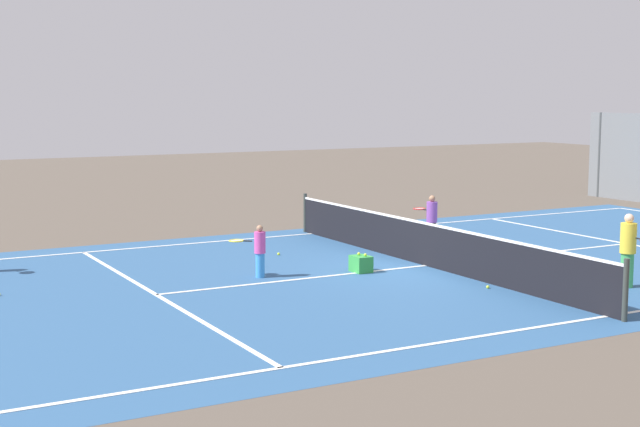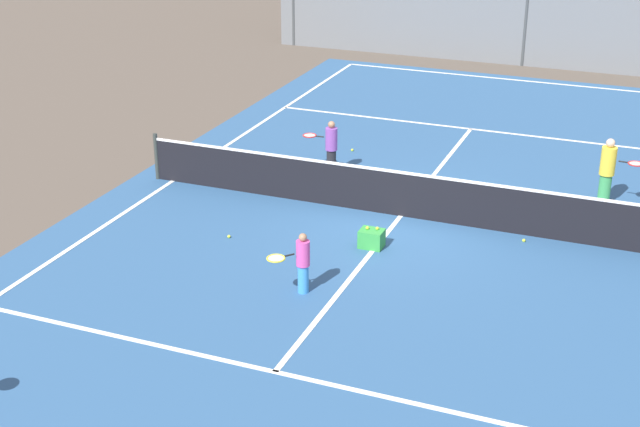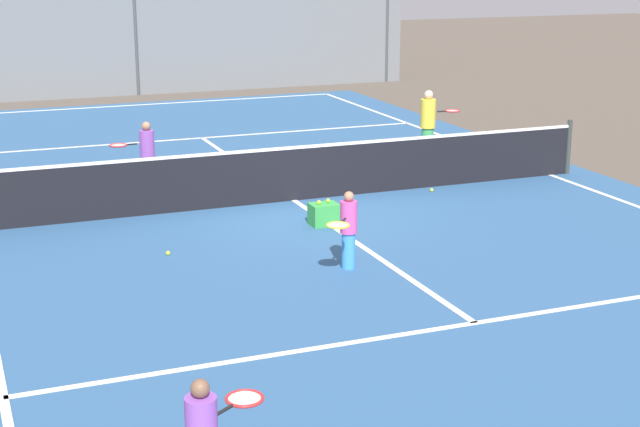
% 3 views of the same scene
% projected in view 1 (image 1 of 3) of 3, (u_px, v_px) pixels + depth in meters
% --- Properties ---
extents(ground_plane, '(80.00, 80.00, 0.00)m').
position_uv_depth(ground_plane, '(426.00, 266.00, 20.97)').
color(ground_plane, brown).
extents(court_surface, '(13.00, 25.00, 0.01)m').
position_uv_depth(court_surface, '(426.00, 266.00, 20.97)').
color(court_surface, '#2D5684').
rests_on(court_surface, ground_plane).
extents(tennis_net, '(11.90, 0.10, 1.10)m').
position_uv_depth(tennis_net, '(426.00, 244.00, 20.90)').
color(tennis_net, '#333833').
rests_on(tennis_net, ground_plane).
extents(player_0, '(0.90, 0.39, 1.51)m').
position_uv_depth(player_0, '(628.00, 249.00, 18.54)').
color(player_0, '#3FA559').
rests_on(player_0, ground_plane).
extents(player_1, '(0.69, 0.75, 1.13)m').
position_uv_depth(player_1, '(258.00, 250.00, 19.57)').
color(player_1, '#388CD8').
rests_on(player_1, ground_plane).
extents(player_2, '(0.85, 0.34, 1.30)m').
position_uv_depth(player_2, '(431.00, 219.00, 23.72)').
color(player_2, '#232328').
rests_on(player_2, ground_plane).
extents(ball_crate, '(0.46, 0.37, 0.43)m').
position_uv_depth(ball_crate, '(361.00, 264.00, 20.22)').
color(ball_crate, green).
rests_on(ball_crate, ground_plane).
extents(tennis_ball_1, '(0.07, 0.07, 0.07)m').
position_uv_depth(tennis_ball_1, '(279.00, 254.00, 22.34)').
color(tennis_ball_1, '#CCE533').
rests_on(tennis_ball_1, ground_plane).
extents(tennis_ball_2, '(0.07, 0.07, 0.07)m').
position_uv_depth(tennis_ball_2, '(488.00, 287.00, 18.51)').
color(tennis_ball_2, '#CCE533').
rests_on(tennis_ball_2, ground_plane).
extents(tennis_ball_3, '(0.07, 0.07, 0.07)m').
position_uv_depth(tennis_ball_3, '(482.00, 239.00, 24.69)').
color(tennis_ball_3, '#CCE533').
rests_on(tennis_ball_3, ground_plane).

